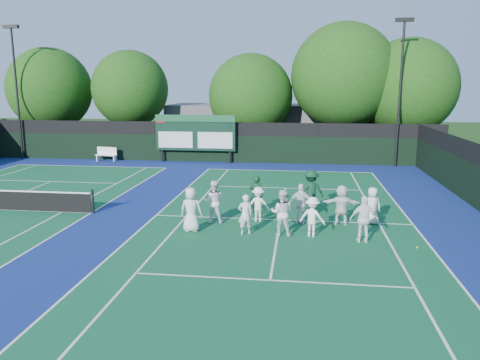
# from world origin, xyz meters

# --- Properties ---
(ground) EXTENTS (120.00, 120.00, 0.00)m
(ground) POSITION_xyz_m (0.00, 0.00, 0.00)
(ground) COLOR #17390F
(ground) RESTS_ON ground
(court_apron) EXTENTS (34.00, 32.00, 0.01)m
(court_apron) POSITION_xyz_m (-6.00, 1.00, 0.00)
(court_apron) COLOR navy
(court_apron) RESTS_ON ground
(near_court) EXTENTS (11.05, 23.85, 0.01)m
(near_court) POSITION_xyz_m (0.00, 1.00, 0.01)
(near_court) COLOR #11542F
(near_court) RESTS_ON ground
(back_fence) EXTENTS (34.00, 0.08, 3.00)m
(back_fence) POSITION_xyz_m (-6.00, 16.00, 1.36)
(back_fence) COLOR black
(back_fence) RESTS_ON ground
(scoreboard) EXTENTS (6.00, 0.21, 3.55)m
(scoreboard) POSITION_xyz_m (-7.01, 15.59, 2.19)
(scoreboard) COLOR black
(scoreboard) RESTS_ON ground
(clubhouse) EXTENTS (18.00, 6.00, 4.00)m
(clubhouse) POSITION_xyz_m (-2.00, 24.00, 2.00)
(clubhouse) COLOR #59585D
(clubhouse) RESTS_ON ground
(light_pole_left) EXTENTS (1.20, 0.30, 10.12)m
(light_pole_left) POSITION_xyz_m (-21.00, 15.70, 6.30)
(light_pole_left) COLOR black
(light_pole_left) RESTS_ON ground
(light_pole_right) EXTENTS (1.20, 0.30, 10.12)m
(light_pole_right) POSITION_xyz_m (7.50, 15.70, 6.30)
(light_pole_right) COLOR black
(light_pole_right) RESTS_ON ground
(bench) EXTENTS (1.73, 0.73, 1.06)m
(bench) POSITION_xyz_m (-13.89, 15.38, 0.57)
(bench) COLOR white
(bench) RESTS_ON ground
(tree_a) EXTENTS (6.97, 6.97, 8.83)m
(tree_a) POSITION_xyz_m (-20.26, 19.58, 5.17)
(tree_a) COLOR black
(tree_a) RESTS_ON ground
(tree_b) EXTENTS (6.26, 6.26, 8.54)m
(tree_b) POSITION_xyz_m (-13.19, 19.58, 5.24)
(tree_b) COLOR black
(tree_b) RESTS_ON ground
(tree_c) EXTENTS (6.71, 6.71, 8.20)m
(tree_c) POSITION_xyz_m (-3.16, 19.58, 4.67)
(tree_c) COLOR black
(tree_c) RESTS_ON ground
(tree_d) EXTENTS (8.15, 8.15, 10.47)m
(tree_d) POSITION_xyz_m (4.10, 19.58, 6.18)
(tree_d) COLOR black
(tree_d) RESTS_ON ground
(tree_e) EXTENTS (7.44, 7.44, 9.27)m
(tree_e) POSITION_xyz_m (8.96, 19.58, 5.35)
(tree_e) COLOR black
(tree_e) RESTS_ON ground
(tennis_ball_1) EXTENTS (0.07, 0.07, 0.07)m
(tennis_ball_1) POSITION_xyz_m (0.84, 1.03, 0.03)
(tennis_ball_1) COLOR #D0E61B
(tennis_ball_1) RESTS_ON ground
(tennis_ball_2) EXTENTS (0.07, 0.07, 0.07)m
(tennis_ball_2) POSITION_xyz_m (4.97, -1.92, 0.03)
(tennis_ball_2) COLOR #D0E61B
(tennis_ball_2) RESTS_ON ground
(tennis_ball_3) EXTENTS (0.07, 0.07, 0.07)m
(tennis_ball_3) POSITION_xyz_m (-3.76, -0.17, 0.03)
(tennis_ball_3) COLOR #D0E61B
(tennis_ball_3) RESTS_ON ground
(tennis_ball_5) EXTENTS (0.07, 0.07, 0.07)m
(tennis_ball_5) POSITION_xyz_m (3.50, 1.24, 0.03)
(tennis_ball_5) COLOR #D0E61B
(tennis_ball_5) RESTS_ON ground
(player_front_0) EXTENTS (0.88, 0.59, 1.77)m
(player_front_0) POSITION_xyz_m (-3.40, -1.02, 0.88)
(player_front_0) COLOR silver
(player_front_0) RESTS_ON ground
(player_front_1) EXTENTS (0.67, 0.54, 1.59)m
(player_front_1) POSITION_xyz_m (-1.25, -1.13, 0.79)
(player_front_1) COLOR silver
(player_front_1) RESTS_ON ground
(player_front_2) EXTENTS (0.94, 0.77, 1.78)m
(player_front_2) POSITION_xyz_m (0.14, -1.04, 0.89)
(player_front_2) COLOR white
(player_front_2) RESTS_ON ground
(player_front_3) EXTENTS (1.12, 0.86, 1.54)m
(player_front_3) POSITION_xyz_m (1.30, -1.04, 0.77)
(player_front_3) COLOR white
(player_front_3) RESTS_ON ground
(player_front_4) EXTENTS (1.03, 0.44, 1.74)m
(player_front_4) POSITION_xyz_m (3.15, -1.50, 0.87)
(player_front_4) COLOR white
(player_front_4) RESTS_ON ground
(player_back_0) EXTENTS (0.87, 0.68, 1.79)m
(player_back_0) POSITION_xyz_m (-2.75, 0.32, 0.90)
(player_back_0) COLOR white
(player_back_0) RESTS_ON ground
(player_back_1) EXTENTS (0.97, 0.58, 1.49)m
(player_back_1) POSITION_xyz_m (-0.92, 0.70, 0.74)
(player_back_1) COLOR white
(player_back_1) RESTS_ON ground
(player_back_2) EXTENTS (1.02, 0.47, 1.70)m
(player_back_2) POSITION_xyz_m (0.87, 0.59, 0.85)
(player_back_2) COLOR white
(player_back_2) RESTS_ON ground
(player_back_3) EXTENTS (1.57, 0.56, 1.67)m
(player_back_3) POSITION_xyz_m (2.52, 0.70, 0.84)
(player_back_3) COLOR white
(player_back_3) RESTS_ON ground
(player_back_4) EXTENTS (0.86, 0.66, 1.57)m
(player_back_4) POSITION_xyz_m (3.78, 0.92, 0.78)
(player_back_4) COLOR white
(player_back_4) RESTS_ON ground
(coach_left) EXTENTS (0.65, 0.46, 1.71)m
(coach_left) POSITION_xyz_m (-1.13, 2.05, 0.86)
(coach_left) COLOR #0E361B
(coach_left) RESTS_ON ground
(coach_right) EXTENTS (1.43, 1.12, 1.95)m
(coach_right) POSITION_xyz_m (1.30, 2.47, 0.98)
(coach_right) COLOR #0F3720
(coach_right) RESTS_ON ground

